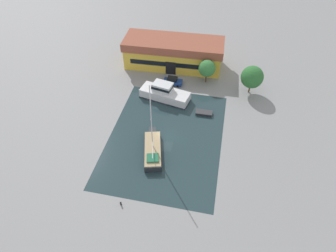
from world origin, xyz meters
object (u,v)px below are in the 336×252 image
(sailboat_moored, at_px, (153,150))
(warehouse_building, at_px, (174,53))
(quay_tree_near_building, at_px, (207,68))
(motor_cruiser, at_px, (164,93))
(quay_tree_by_water, at_px, (252,77))
(small_dinghy, at_px, (204,113))
(parked_car, at_px, (173,81))

(sailboat_moored, bearing_deg, warehouse_building, 79.45)
(quay_tree_near_building, height_order, motor_cruiser, quay_tree_near_building)
(quay_tree_near_building, bearing_deg, sailboat_moored, -105.99)
(quay_tree_by_water, xyz_separation_m, sailboat_moored, (-16.58, -21.62, -3.25))
(sailboat_moored, xyz_separation_m, small_dinghy, (7.70, 12.27, -0.47))
(quay_tree_near_building, distance_m, small_dinghy, 11.76)
(quay_tree_by_water, bearing_deg, motor_cruiser, -161.34)
(warehouse_building, relative_size, small_dinghy, 6.97)
(quay_tree_near_building, distance_m, motor_cruiser, 11.49)
(quay_tree_near_building, height_order, sailboat_moored, sailboat_moored)
(quay_tree_near_building, xyz_separation_m, quay_tree_by_water, (9.85, -1.87, 0.35))
(motor_cruiser, bearing_deg, sailboat_moored, -163.58)
(quay_tree_near_building, xyz_separation_m, sailboat_moored, (-6.73, -23.49, -2.90))
(sailboat_moored, bearing_deg, quay_tree_near_building, 59.57)
(quay_tree_by_water, relative_size, parked_car, 1.51)
(quay_tree_near_building, bearing_deg, motor_cruiser, -135.40)
(quay_tree_near_building, height_order, small_dinghy, quay_tree_near_building)
(warehouse_building, height_order, parked_car, warehouse_building)
(warehouse_building, relative_size, quay_tree_by_water, 3.70)
(quay_tree_near_building, xyz_separation_m, motor_cruiser, (-8.02, -7.91, -2.29))
(motor_cruiser, relative_size, small_dinghy, 3.29)
(parked_car, relative_size, motor_cruiser, 0.38)
(quay_tree_by_water, xyz_separation_m, parked_car, (-17.14, -0.58, -3.16))
(parked_car, bearing_deg, quay_tree_by_water, 93.60)
(warehouse_building, bearing_deg, sailboat_moored, -88.17)
(sailboat_moored, bearing_deg, quay_tree_by_water, 38.07)
(warehouse_building, xyz_separation_m, parked_car, (1.42, -8.02, -2.52))
(warehouse_building, distance_m, quay_tree_by_water, 20.00)
(parked_car, xyz_separation_m, sailboat_moored, (0.55, -21.04, -0.09))
(quay_tree_near_building, distance_m, parked_car, 8.18)
(warehouse_building, height_order, quay_tree_by_water, warehouse_building)
(parked_car, bearing_deg, sailboat_moored, 3.16)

